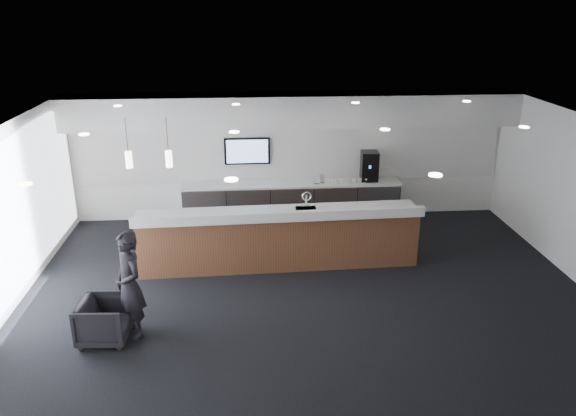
{
  "coord_description": "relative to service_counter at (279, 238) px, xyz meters",
  "views": [
    {
      "loc": [
        -1.01,
        -8.68,
        4.9
      ],
      "look_at": [
        -0.26,
        1.3,
        1.19
      ],
      "focal_mm": 35.0,
      "sensor_mm": 36.0,
      "label": 1
    }
  ],
  "objects": [
    {
      "name": "cup_6",
      "position": [
        1.46,
        2.23,
        0.42
      ],
      "size": [
        0.14,
        0.14,
        0.09
      ],
      "primitive_type": "imported",
      "rotation": [
        0.0,
        0.0,
        3.87
      ],
      "color": "white",
      "rests_on": "back_credenza"
    },
    {
      "name": "ceiling_can_lights",
      "position": [
        0.43,
        -1.31,
        2.4
      ],
      "size": [
        7.0,
        5.0,
        0.02
      ],
      "primitive_type": null,
      "color": "white",
      "rests_on": "ceiling"
    },
    {
      "name": "cup_5",
      "position": [
        1.6,
        2.23,
        0.42
      ],
      "size": [
        0.11,
        0.11,
        0.09
      ],
      "primitive_type": "imported",
      "rotation": [
        0.0,
        0.0,
        3.23
      ],
      "color": "white",
      "rests_on": "back_credenza"
    },
    {
      "name": "info_sign_left",
      "position": [
        1.0,
        2.19,
        0.48
      ],
      "size": [
        0.15,
        0.02,
        0.21
      ],
      "primitive_type": "cube",
      "rotation": [
        0.0,
        0.0,
        -0.03
      ],
      "color": "silver",
      "rests_on": "back_credenza"
    },
    {
      "name": "back_credenza",
      "position": [
        0.43,
        2.32,
        -0.1
      ],
      "size": [
        5.06,
        0.66,
        0.95
      ],
      "color": "gray",
      "rests_on": "ground"
    },
    {
      "name": "lounge_guest",
      "position": [
        -2.41,
        -2.28,
        0.28
      ],
      "size": [
        0.69,
        0.75,
        1.71
      ],
      "primitive_type": "imported",
      "rotation": [
        0.0,
        0.0,
        -0.97
      ],
      "color": "black",
      "rests_on": "ground"
    },
    {
      "name": "pendant_left",
      "position": [
        -1.97,
        -0.51,
        1.68
      ],
      "size": [
        0.12,
        0.12,
        0.3
      ],
      "primitive_type": "cylinder",
      "color": "#FFF3C6",
      "rests_on": "ceiling"
    },
    {
      "name": "service_counter",
      "position": [
        0.0,
        0.0,
        0.0
      ],
      "size": [
        5.47,
        1.08,
        1.49
      ],
      "rotation": [
        0.0,
        0.0,
        0.03
      ],
      "color": "brown",
      "rests_on": "ground"
    },
    {
      "name": "pendant_right",
      "position": [
        -2.67,
        -0.51,
        1.68
      ],
      "size": [
        0.12,
        0.12,
        0.3
      ],
      "primitive_type": "cylinder",
      "color": "#FFF3C6",
      "rests_on": "ceiling"
    },
    {
      "name": "cup_4",
      "position": [
        1.74,
        2.23,
        0.42
      ],
      "size": [
        0.14,
        0.14,
        0.09
      ],
      "primitive_type": "imported",
      "rotation": [
        0.0,
        0.0,
        2.58
      ],
      "color": "white",
      "rests_on": "back_credenza"
    },
    {
      "name": "info_sign_right",
      "position": [
        1.12,
        2.25,
        0.49
      ],
      "size": [
        0.17,
        0.07,
        0.22
      ],
      "primitive_type": "cube",
      "rotation": [
        0.0,
        0.0,
        0.29
      ],
      "color": "silver",
      "rests_on": "back_credenza"
    },
    {
      "name": "left_wall",
      "position": [
        -4.57,
        -1.31,
        0.93
      ],
      "size": [
        0.02,
        8.0,
        3.0
      ],
      "primitive_type": "cube",
      "color": "white",
      "rests_on": "ground"
    },
    {
      "name": "armchair",
      "position": [
        -2.81,
        -2.41,
        -0.23
      ],
      "size": [
        0.8,
        0.78,
        0.69
      ],
      "primitive_type": "imported",
      "rotation": [
        0.0,
        0.0,
        1.51
      ],
      "color": "black",
      "rests_on": "ground"
    },
    {
      "name": "cup_2",
      "position": [
        2.02,
        2.23,
        0.42
      ],
      "size": [
        0.12,
        0.12,
        0.09
      ],
      "primitive_type": "imported",
      "rotation": [
        0.0,
        0.0,
        1.29
      ],
      "color": "white",
      "rests_on": "back_credenza"
    },
    {
      "name": "cup_0",
      "position": [
        2.3,
        2.23,
        0.42
      ],
      "size": [
        0.1,
        0.1,
        0.09
      ],
      "primitive_type": "imported",
      "color": "white",
      "rests_on": "back_credenza"
    },
    {
      "name": "back_wall",
      "position": [
        0.43,
        2.69,
        0.93
      ],
      "size": [
        10.0,
        0.02,
        3.0
      ],
      "primitive_type": "cube",
      "color": "white",
      "rests_on": "ground"
    },
    {
      "name": "cup_7",
      "position": [
        1.32,
        2.23,
        0.42
      ],
      "size": [
        0.12,
        0.12,
        0.09
      ],
      "primitive_type": "imported",
      "rotation": [
        0.0,
        0.0,
        4.52
      ],
      "color": "white",
      "rests_on": "back_credenza"
    },
    {
      "name": "ground",
      "position": [
        0.43,
        -1.31,
        -0.57
      ],
      "size": [
        10.0,
        10.0,
        0.0
      ],
      "primitive_type": "plane",
      "color": "black",
      "rests_on": "ground"
    },
    {
      "name": "soffit_bulkhead",
      "position": [
        0.43,
        2.24,
        2.08
      ],
      "size": [
        10.0,
        0.9,
        0.7
      ],
      "primitive_type": "cube",
      "color": "silver",
      "rests_on": "back_wall"
    },
    {
      "name": "cup_1",
      "position": [
        2.16,
        2.23,
        0.42
      ],
      "size": [
        0.14,
        0.14,
        0.09
      ],
      "primitive_type": "imported",
      "rotation": [
        0.0,
        0.0,
        0.65
      ],
      "color": "white",
      "rests_on": "back_credenza"
    },
    {
      "name": "wall_tv",
      "position": [
        -0.57,
        2.59,
        1.08
      ],
      "size": [
        1.05,
        0.08,
        0.62
      ],
      "color": "black",
      "rests_on": "back_wall"
    },
    {
      "name": "ceiling",
      "position": [
        0.43,
        -1.31,
        2.43
      ],
      "size": [
        10.0,
        8.0,
        0.02
      ],
      "primitive_type": "cube",
      "color": "black",
      "rests_on": "back_wall"
    },
    {
      "name": "window_blinds_wall",
      "position": [
        -4.53,
        -1.31,
        0.93
      ],
      "size": [
        0.04,
        7.36,
        2.55
      ],
      "primitive_type": "cube",
      "color": "#A3B5C4",
      "rests_on": "left_wall"
    },
    {
      "name": "alcove_panel",
      "position": [
        0.43,
        2.66,
        1.03
      ],
      "size": [
        9.8,
        0.06,
        1.4
      ],
      "primitive_type": "cube",
      "color": "silver",
      "rests_on": "back_wall"
    },
    {
      "name": "coffee_machine",
      "position": [
        2.26,
        2.4,
        0.71
      ],
      "size": [
        0.42,
        0.53,
        0.68
      ],
      "rotation": [
        0.0,
        0.0,
        -0.07
      ],
      "color": "black",
      "rests_on": "back_credenza"
    },
    {
      "name": "cup_3",
      "position": [
        1.88,
        2.23,
        0.42
      ],
      "size": [
        0.13,
        0.13,
        0.09
      ],
      "primitive_type": "imported",
      "rotation": [
        0.0,
        0.0,
        1.94
      ],
      "color": "white",
      "rests_on": "back_credenza"
    }
  ]
}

